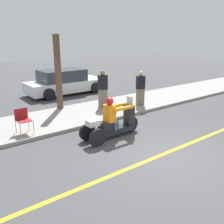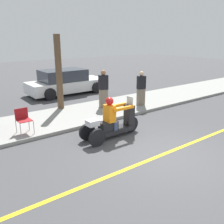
# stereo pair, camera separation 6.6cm
# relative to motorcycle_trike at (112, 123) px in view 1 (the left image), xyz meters

# --- Properties ---
(ground_plane) EXTENTS (60.00, 60.00, 0.00)m
(ground_plane) POSITION_rel_motorcycle_trike_xyz_m (0.31, -1.90, -0.50)
(ground_plane) COLOR #424244
(lane_stripe) EXTENTS (24.00, 0.12, 0.01)m
(lane_stripe) POSITION_rel_motorcycle_trike_xyz_m (0.00, -1.90, -0.50)
(lane_stripe) COLOR gold
(lane_stripe) RESTS_ON ground
(sidewalk_strip) EXTENTS (28.00, 2.80, 0.12)m
(sidewalk_strip) POSITION_rel_motorcycle_trike_xyz_m (0.31, 2.70, -0.44)
(sidewalk_strip) COLOR gray
(sidewalk_strip) RESTS_ON ground
(motorcycle_trike) EXTENTS (2.19, 0.69, 1.40)m
(motorcycle_trike) POSITION_rel_motorcycle_trike_xyz_m (0.00, 0.00, 0.00)
(motorcycle_trike) COLOR black
(motorcycle_trike) RESTS_ON ground
(spectator_far_back) EXTENTS (0.42, 0.31, 1.58)m
(spectator_far_back) POSITION_rel_motorcycle_trike_xyz_m (3.29, 2.11, 0.38)
(spectator_far_back) COLOR #726656
(spectator_far_back) RESTS_ON sidewalk_strip
(spectator_end_of_line) EXTENTS (0.46, 0.35, 1.69)m
(spectator_end_of_line) POSITION_rel_motorcycle_trike_xyz_m (1.67, 2.87, 0.44)
(spectator_end_of_line) COLOR #726656
(spectator_end_of_line) RESTS_ON sidewalk_strip
(folding_chair_set_back) EXTENTS (0.48, 0.48, 0.82)m
(folding_chair_set_back) POSITION_rel_motorcycle_trike_xyz_m (-2.28, 1.92, 0.12)
(folding_chair_set_back) COLOR #A5A8AD
(folding_chair_set_back) RESTS_ON sidewalk_strip
(parked_car_lot_right) EXTENTS (4.51, 2.02, 1.41)m
(parked_car_lot_right) POSITION_rel_motorcycle_trike_xyz_m (1.82, 6.89, 0.17)
(parked_car_lot_right) COLOR silver
(parked_car_lot_right) RESTS_ON ground
(tree_trunk) EXTENTS (0.28, 0.28, 3.21)m
(tree_trunk) POSITION_rel_motorcycle_trike_xyz_m (0.03, 3.88, 1.22)
(tree_trunk) COLOR brown
(tree_trunk) RESTS_ON sidewalk_strip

